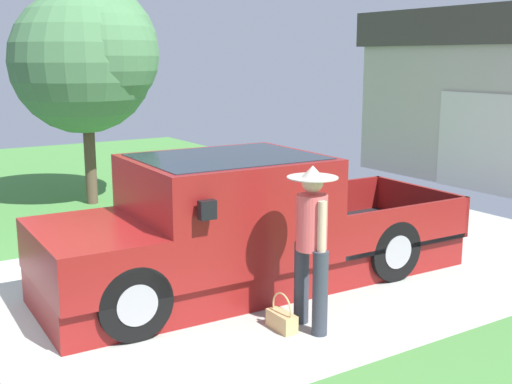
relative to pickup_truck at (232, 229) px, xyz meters
The scene contains 4 objects.
pickup_truck is the anchor object (origin of this frame).
person_with_hat 1.56m from the pickup_truck, ahead, with size 0.53×0.53×1.77m.
handbag 1.57m from the pickup_truck, ahead, with size 0.38×0.16×0.42m.
front_yard_tree 6.05m from the pickup_truck, behind, with size 2.98×2.96×4.30m.
Camera 1 is at (6.81, -0.94, 2.86)m, focal length 45.46 mm.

